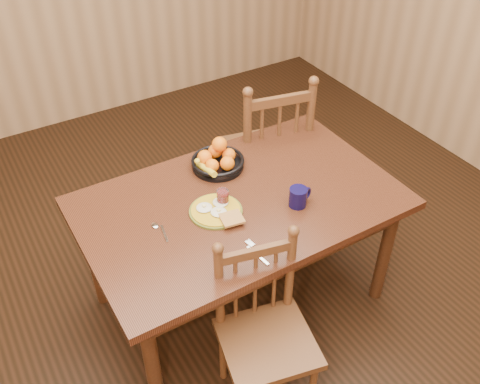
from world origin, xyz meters
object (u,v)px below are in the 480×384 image
fruit_bowl (217,160)px  coffee_mug (299,197)px  chair_near (265,334)px  breakfast_plate (217,211)px  dining_table (240,212)px  chair_far (267,152)px

fruit_bowl → coffee_mug: bearing=-68.5°
fruit_bowl → chair_near: bearing=-105.9°
breakfast_plate → fruit_bowl: (0.19, 0.33, 0.03)m
dining_table → chair_near: bearing=-110.2°
dining_table → chair_far: chair_far is taller
chair_near → coffee_mug: 0.68m
dining_table → fruit_bowl: fruit_bowl is taller
coffee_mug → fruit_bowl: bearing=111.5°
chair_far → coffee_mug: 0.85m
dining_table → breakfast_plate: breakfast_plate is taller
breakfast_plate → fruit_bowl: fruit_bowl is taller
dining_table → fruit_bowl: (0.04, 0.30, 0.13)m
chair_far → fruit_bowl: 0.63m
dining_table → breakfast_plate: (-0.15, -0.03, 0.10)m
dining_table → coffee_mug: (0.23, -0.18, 0.14)m
chair_near → fruit_bowl: size_ratio=3.14×
dining_table → chair_far: 0.79m
dining_table → coffee_mug: bearing=-38.5°
chair_far → breakfast_plate: (-0.69, -0.58, 0.24)m
breakfast_plate → fruit_bowl: bearing=60.2°
breakfast_plate → fruit_bowl: 0.38m
coffee_mug → fruit_bowl: size_ratio=0.46×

